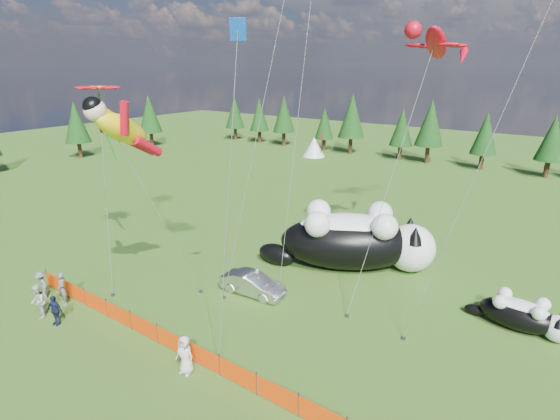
% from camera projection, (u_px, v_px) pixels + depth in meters
% --- Properties ---
extents(ground, '(160.00, 160.00, 0.00)m').
position_uv_depth(ground, '(217.00, 321.00, 22.73)').
color(ground, '#13370A').
rests_on(ground, ground).
extents(safety_fence, '(22.06, 0.06, 1.10)m').
position_uv_depth(safety_fence, '(172.00, 341.00, 20.24)').
color(safety_fence, '#262626').
rests_on(safety_fence, ground).
extents(tree_line, '(90.00, 4.00, 8.00)m').
position_uv_depth(tree_line, '(454.00, 136.00, 56.42)').
color(tree_line, black).
rests_on(tree_line, ground).
extents(festival_tents, '(50.00, 3.20, 2.80)m').
position_uv_depth(festival_tents, '(544.00, 174.00, 47.36)').
color(festival_tents, white).
rests_on(festival_tents, ground).
extents(cat_large, '(10.67, 7.73, 4.19)m').
position_uv_depth(cat_large, '(355.00, 239.00, 28.19)').
color(cat_large, black).
rests_on(cat_large, ground).
extents(cat_small, '(4.96, 1.93, 1.79)m').
position_uv_depth(cat_small, '(523.00, 315.00, 21.76)').
color(cat_small, black).
rests_on(cat_small, ground).
extents(car, '(3.97, 1.61, 1.28)m').
position_uv_depth(car, '(253.00, 284.00, 25.24)').
color(car, silver).
rests_on(car, ground).
extents(spectator_a, '(0.78, 0.59, 1.92)m').
position_uv_depth(spectator_a, '(62.00, 289.00, 24.06)').
color(spectator_a, slate).
rests_on(spectator_a, ground).
extents(spectator_b, '(1.04, 0.94, 1.85)m').
position_uv_depth(spectator_b, '(38.00, 302.00, 22.81)').
color(spectator_b, beige).
rests_on(spectator_b, ground).
extents(spectator_c, '(1.04, 0.70, 1.63)m').
position_uv_depth(spectator_c, '(55.00, 310.00, 22.24)').
color(spectator_c, '#141D39').
rests_on(spectator_c, ground).
extents(spectator_d, '(1.14, 0.71, 1.65)m').
position_uv_depth(spectator_d, '(42.00, 285.00, 24.74)').
color(spectator_d, slate).
rests_on(spectator_d, ground).
extents(spectator_e, '(0.94, 0.66, 1.82)m').
position_uv_depth(spectator_e, '(185.00, 355.00, 18.65)').
color(spectator_e, beige).
rests_on(spectator_e, ground).
extents(superhero_kite, '(4.61, 5.55, 11.82)m').
position_uv_depth(superhero_kite, '(123.00, 129.00, 20.90)').
color(superhero_kite, yellow).
rests_on(superhero_kite, ground).
extents(gecko_kite, '(4.19, 11.94, 16.18)m').
position_uv_depth(gecko_kite, '(436.00, 44.00, 24.99)').
color(gecko_kite, red).
rests_on(gecko_kite, ground).
extents(flower_kite, '(5.15, 4.64, 12.20)m').
position_uv_depth(flower_kite, '(98.00, 90.00, 25.95)').
color(flower_kite, red).
rests_on(flower_kite, ground).
extents(diamond_kite_c, '(1.41, 1.46, 14.68)m').
position_uv_depth(diamond_kite_c, '(237.00, 46.00, 15.58)').
color(diamond_kite_c, blue).
rests_on(diamond_kite_c, ground).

